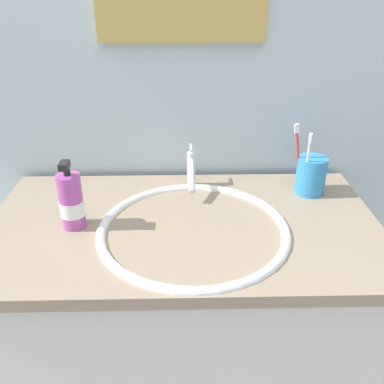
{
  "coord_description": "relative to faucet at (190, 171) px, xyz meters",
  "views": [
    {
      "loc": [
        0.0,
        -0.9,
        1.47
      ],
      "look_at": [
        0.02,
        -0.01,
        1.0
      ],
      "focal_mm": 39.1,
      "sensor_mm": 36.0,
      "label": 1
    }
  ],
  "objects": [
    {
      "name": "vanity_counter",
      "position": [
        -0.02,
        -0.19,
        -0.51
      ],
      "size": [
        0.99,
        0.56,
        0.91
      ],
      "color": "silver",
      "rests_on": "ground"
    },
    {
      "name": "sink_basin",
      "position": [
        0.0,
        -0.22,
        -0.1
      ],
      "size": [
        0.47,
        0.47,
        0.12
      ],
      "color": "white",
      "rests_on": "vanity_counter"
    },
    {
      "name": "soap_dispenser",
      "position": [
        -0.29,
        -0.2,
        0.01
      ],
      "size": [
        0.06,
        0.06,
        0.18
      ],
      "color": "#B24CA5",
      "rests_on": "vanity_counter"
    },
    {
      "name": "toothbrush_cup",
      "position": [
        0.34,
        -0.03,
        -0.0
      ],
      "size": [
        0.08,
        0.08,
        0.11
      ],
      "primitive_type": "cylinder",
      "color": "#338CCC",
      "rests_on": "vanity_counter"
    },
    {
      "name": "toothbrush_white",
      "position": [
        0.31,
        -0.06,
        0.05
      ],
      "size": [
        0.02,
        0.04,
        0.19
      ],
      "color": "white",
      "rests_on": "toothbrush_cup"
    },
    {
      "name": "toothbrush_red",
      "position": [
        0.29,
        -0.03,
        0.06
      ],
      "size": [
        0.04,
        0.01,
        0.2
      ],
      "color": "red",
      "rests_on": "toothbrush_cup"
    },
    {
      "name": "faucet",
      "position": [
        0.0,
        0.0,
        0.0
      ],
      "size": [
        0.02,
        0.16,
        0.12
      ],
      "color": "silver",
      "rests_on": "sink_basin"
    },
    {
      "name": "tiled_wall_back",
      "position": [
        -0.02,
        0.13,
        0.23
      ],
      "size": [
        2.19,
        0.04,
        2.4
      ],
      "primitive_type": "cube",
      "color": "silver",
      "rests_on": "ground"
    }
  ]
}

